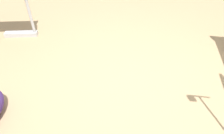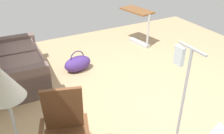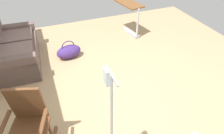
# 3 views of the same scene
# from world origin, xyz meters

# --- Properties ---
(ground_plane) EXTENTS (6.83, 6.83, 0.00)m
(ground_plane) POSITION_xyz_m (0.00, 0.00, 0.00)
(ground_plane) COLOR tan
(couch) EXTENTS (1.64, 0.93, 0.85)m
(couch) POSITION_xyz_m (1.77, 1.79, 0.31)
(couch) COLOR #68534F
(couch) RESTS_ON ground
(rocking_chair) EXTENTS (0.87, 0.68, 1.05)m
(rocking_chair) POSITION_xyz_m (-0.49, 1.59, 0.50)
(rocking_chair) COLOR brown
(rocking_chair) RESTS_ON ground
(floor_lamp) EXTENTS (0.34, 0.34, 1.48)m
(floor_lamp) POSITION_xyz_m (-0.50, 2.06, 1.23)
(floor_lamp) COLOR #B2B5BA
(floor_lamp) RESTS_ON ground
(overbed_table) EXTENTS (0.87, 0.55, 0.84)m
(overbed_table) POSITION_xyz_m (2.14, -1.09, 0.53)
(overbed_table) COLOR #B2B5BA
(overbed_table) RESTS_ON ground
(duffel_bag) EXTENTS (0.40, 0.60, 0.43)m
(duffel_bag) POSITION_xyz_m (1.59, 0.69, 0.15)
(duffel_bag) COLOR #472D7A
(duffel_bag) RESTS_ON ground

